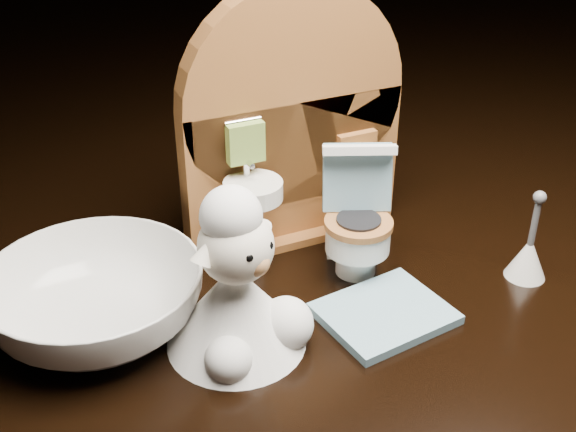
{
  "coord_description": "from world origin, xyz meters",
  "views": [
    {
      "loc": [
        -0.16,
        -0.27,
        0.23
      ],
      "look_at": [
        -0.03,
        0.01,
        0.05
      ],
      "focal_mm": 45.0,
      "sensor_mm": 36.0,
      "label": 1
    }
  ],
  "objects": [
    {
      "name": "toilet_brush",
      "position": [
        0.1,
        -0.03,
        0.01
      ],
      "size": [
        0.02,
        0.02,
        0.05
      ],
      "color": "white",
      "rests_on": "ground"
    },
    {
      "name": "bath_mat",
      "position": [
        0.01,
        -0.03,
        0.0
      ],
      "size": [
        0.07,
        0.06,
        0.0
      ],
      "primitive_type": "cube",
      "rotation": [
        0.0,
        0.0,
        0.12
      ],
      "color": "#719CAE",
      "rests_on": "ground"
    },
    {
      "name": "toy_toilet",
      "position": [
        0.02,
        0.02,
        0.03
      ],
      "size": [
        0.04,
        0.05,
        0.07
      ],
      "rotation": [
        0.0,
        0.0,
        -0.41
      ],
      "color": "white",
      "rests_on": "ground"
    },
    {
      "name": "backdrop_panel",
      "position": [
        -0.0,
        0.06,
        0.07
      ],
      "size": [
        0.13,
        0.05,
        0.15
      ],
      "color": "brown",
      "rests_on": "ground"
    },
    {
      "name": "plush_lamb",
      "position": [
        -0.07,
        -0.02,
        0.03
      ],
      "size": [
        0.07,
        0.07,
        0.09
      ],
      "rotation": [
        0.0,
        0.0,
        0.41
      ],
      "color": "white",
      "rests_on": "ground"
    },
    {
      "name": "ceramic_bowl",
      "position": [
        -0.12,
        0.02,
        0.02
      ],
      "size": [
        0.14,
        0.14,
        0.03
      ],
      "primitive_type": "imported",
      "rotation": [
        0.0,
        0.0,
        0.36
      ],
      "color": "white",
      "rests_on": "ground"
    }
  ]
}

